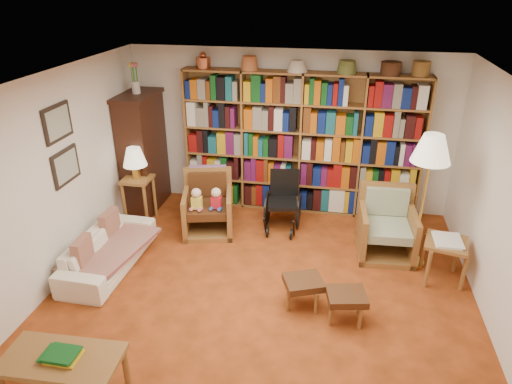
% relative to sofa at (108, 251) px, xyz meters
% --- Properties ---
extents(floor, '(5.00, 5.00, 0.00)m').
position_rel_sofa_xyz_m(floor, '(2.05, -0.23, -0.23)').
color(floor, '#AB461A').
rests_on(floor, ground).
extents(ceiling, '(5.00, 5.00, 0.00)m').
position_rel_sofa_xyz_m(ceiling, '(2.05, -0.23, 2.27)').
color(ceiling, silver).
rests_on(ceiling, wall_back).
extents(wall_back, '(5.00, 0.00, 5.00)m').
position_rel_sofa_xyz_m(wall_back, '(2.05, 2.27, 1.02)').
color(wall_back, white).
rests_on(wall_back, floor).
extents(wall_left, '(0.00, 5.00, 5.00)m').
position_rel_sofa_xyz_m(wall_left, '(-0.45, -0.23, 1.02)').
color(wall_left, white).
rests_on(wall_left, floor).
extents(wall_right, '(0.00, 5.00, 5.00)m').
position_rel_sofa_xyz_m(wall_right, '(4.55, -0.23, 1.02)').
color(wall_right, white).
rests_on(wall_right, floor).
extents(bookshelf, '(3.60, 0.30, 2.42)m').
position_rel_sofa_xyz_m(bookshelf, '(2.25, 2.10, 0.94)').
color(bookshelf, '#955E2E').
rests_on(bookshelf, floor).
extents(curio_cabinet, '(0.50, 0.95, 2.40)m').
position_rel_sofa_xyz_m(curio_cabinet, '(-0.20, 1.77, 0.72)').
color(curio_cabinet, '#34170E').
rests_on(curio_cabinet, floor).
extents(framed_pictures, '(0.03, 0.52, 0.97)m').
position_rel_sofa_xyz_m(framed_pictures, '(-0.43, 0.07, 1.39)').
color(framed_pictures, black).
rests_on(framed_pictures, wall_left).
extents(sofa, '(1.62, 0.66, 0.47)m').
position_rel_sofa_xyz_m(sofa, '(0.00, 0.00, 0.00)').
color(sofa, white).
rests_on(sofa, floor).
extents(sofa_throw, '(0.91, 1.40, 0.04)m').
position_rel_sofa_xyz_m(sofa_throw, '(0.05, 0.00, 0.07)').
color(sofa_throw, '#C1B08D').
rests_on(sofa_throw, sofa).
extents(cushion_left, '(0.13, 0.36, 0.35)m').
position_rel_sofa_xyz_m(cushion_left, '(-0.13, 0.35, 0.22)').
color(cushion_left, maroon).
rests_on(cushion_left, sofa).
extents(cushion_right, '(0.13, 0.35, 0.34)m').
position_rel_sofa_xyz_m(cushion_right, '(-0.13, -0.35, 0.22)').
color(cushion_right, maroon).
rests_on(cushion_right, sofa).
extents(side_table_lamp, '(0.42, 0.42, 0.72)m').
position_rel_sofa_xyz_m(side_table_lamp, '(-0.10, 1.24, 0.29)').
color(side_table_lamp, '#955E2E').
rests_on(side_table_lamp, floor).
extents(table_lamp, '(0.35, 0.35, 0.48)m').
position_rel_sofa_xyz_m(table_lamp, '(-0.10, 1.24, 0.81)').
color(table_lamp, gold).
rests_on(table_lamp, side_table_lamp).
extents(armchair_leather, '(0.88, 0.90, 0.90)m').
position_rel_sofa_xyz_m(armchair_leather, '(1.02, 1.22, 0.14)').
color(armchair_leather, '#955E2E').
rests_on(armchair_leather, floor).
extents(armchair_sage, '(0.78, 0.80, 0.91)m').
position_rel_sofa_xyz_m(armchair_sage, '(3.54, 1.06, 0.11)').
color(armchair_sage, '#955E2E').
rests_on(armchair_sage, floor).
extents(wheelchair, '(0.50, 0.70, 0.88)m').
position_rel_sofa_xyz_m(wheelchair, '(2.08, 1.47, 0.17)').
color(wheelchair, black).
rests_on(wheelchair, floor).
extents(floor_lamp, '(0.47, 0.47, 1.78)m').
position_rel_sofa_xyz_m(floor_lamp, '(3.91, 0.82, 1.30)').
color(floor_lamp, gold).
rests_on(floor_lamp, floor).
extents(side_table_papers, '(0.58, 0.58, 0.58)m').
position_rel_sofa_xyz_m(side_table_papers, '(4.20, 0.51, 0.22)').
color(side_table_papers, '#955E2E').
rests_on(side_table_papers, floor).
extents(footstool_a, '(0.53, 0.49, 0.36)m').
position_rel_sofa_xyz_m(footstool_a, '(2.55, -0.32, 0.06)').
color(footstool_a, '#472C13').
rests_on(footstool_a, floor).
extents(footstool_b, '(0.48, 0.43, 0.35)m').
position_rel_sofa_xyz_m(footstool_b, '(3.03, -0.48, 0.05)').
color(footstool_b, '#472C13').
rests_on(footstool_b, floor).
extents(coffee_table, '(1.05, 0.56, 0.53)m').
position_rel_sofa_xyz_m(coffee_table, '(0.60, -1.98, 0.18)').
color(coffee_table, '#955E2E').
rests_on(coffee_table, floor).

